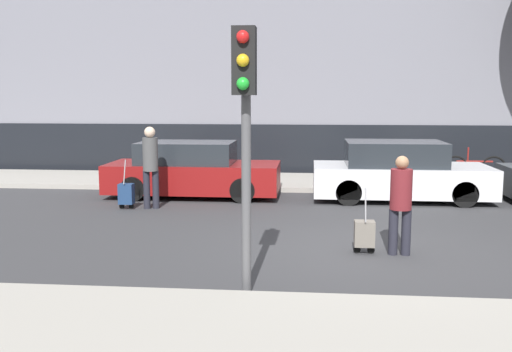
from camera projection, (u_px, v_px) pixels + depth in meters
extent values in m
plane|color=#38383A|center=(368.00, 250.00, 9.38)|extent=(80.00, 80.00, 0.00)
cube|color=#A39E93|center=(406.00, 344.00, 5.67)|extent=(28.00, 2.50, 0.12)
cube|color=#A39E93|center=(343.00, 183.00, 16.27)|extent=(28.00, 3.00, 0.12)
cube|color=slate|center=(340.00, 3.00, 19.36)|extent=(28.00, 3.43, 11.28)
cube|color=black|center=(340.00, 150.00, 18.32)|extent=(27.44, 0.06, 1.60)
cube|color=maroon|center=(194.00, 177.00, 14.33)|extent=(4.27, 1.75, 0.70)
cube|color=#23282D|center=(187.00, 152.00, 14.26)|extent=(2.35, 1.54, 0.53)
cylinder|color=black|center=(242.00, 190.00, 13.46)|extent=(0.60, 0.18, 0.60)
cylinder|color=black|center=(249.00, 181.00, 15.01)|extent=(0.60, 0.18, 0.60)
cylinder|color=black|center=(133.00, 189.00, 13.71)|extent=(0.60, 0.18, 0.60)
cylinder|color=black|center=(151.00, 179.00, 15.25)|extent=(0.60, 0.18, 0.60)
cube|color=silver|center=(401.00, 180.00, 13.86)|extent=(4.21, 1.88, 0.70)
cube|color=#23282D|center=(394.00, 153.00, 13.79)|extent=(2.31, 1.66, 0.58)
cylinder|color=black|center=(465.00, 194.00, 12.93)|extent=(0.60, 0.18, 0.60)
cylinder|color=black|center=(447.00, 183.00, 14.61)|extent=(0.60, 0.18, 0.60)
cylinder|color=black|center=(349.00, 192.00, 13.17)|extent=(0.60, 0.18, 0.60)
cylinder|color=black|center=(344.00, 182.00, 14.85)|extent=(0.60, 0.18, 0.60)
cylinder|color=#23232D|center=(147.00, 190.00, 12.77)|extent=(0.15, 0.15, 0.85)
cylinder|color=#23232D|center=(156.00, 190.00, 12.79)|extent=(0.15, 0.15, 0.85)
cylinder|color=#4C4C4C|center=(150.00, 154.00, 12.67)|extent=(0.34, 0.34, 0.74)
sphere|color=beige|center=(150.00, 132.00, 12.60)|extent=(0.24, 0.24, 0.24)
cube|color=navy|center=(126.00, 194.00, 12.72)|extent=(0.32, 0.24, 0.45)
cylinder|color=black|center=(122.00, 206.00, 12.77)|extent=(0.12, 0.03, 0.12)
cylinder|color=black|center=(132.00, 206.00, 12.75)|extent=(0.12, 0.03, 0.12)
cylinder|color=gray|center=(125.00, 172.00, 12.58)|extent=(0.02, 0.19, 0.53)
cylinder|color=#23232D|center=(393.00, 232.00, 9.06)|extent=(0.15, 0.15, 0.74)
cylinder|color=#23232D|center=(406.00, 232.00, 9.03)|extent=(0.15, 0.15, 0.74)
cylinder|color=maroon|center=(401.00, 189.00, 8.95)|extent=(0.34, 0.34, 0.64)
sphere|color=#936B4C|center=(402.00, 162.00, 8.89)|extent=(0.21, 0.21, 0.21)
cube|color=slate|center=(364.00, 234.00, 9.13)|extent=(0.32, 0.24, 0.41)
cylinder|color=black|center=(357.00, 249.00, 9.17)|extent=(0.12, 0.03, 0.12)
cylinder|color=black|center=(371.00, 250.00, 9.15)|extent=(0.12, 0.03, 0.12)
cylinder|color=gray|center=(366.00, 205.00, 8.99)|extent=(0.02, 0.19, 0.53)
cylinder|color=#515154|center=(246.00, 165.00, 7.09)|extent=(0.12, 0.12, 3.32)
cube|color=black|center=(244.00, 61.00, 6.74)|extent=(0.28, 0.24, 0.80)
sphere|color=red|center=(243.00, 37.00, 6.56)|extent=(0.15, 0.15, 0.15)
sphere|color=gold|center=(243.00, 60.00, 6.59)|extent=(0.15, 0.15, 0.15)
sphere|color=green|center=(243.00, 84.00, 6.63)|extent=(0.15, 0.15, 0.15)
torus|color=black|center=(493.00, 169.00, 16.08)|extent=(0.72, 0.06, 0.72)
torus|color=black|center=(455.00, 168.00, 16.18)|extent=(0.72, 0.06, 0.72)
cylinder|color=maroon|center=(475.00, 161.00, 16.10)|extent=(1.00, 0.05, 0.05)
cylinder|color=maroon|center=(468.00, 154.00, 16.09)|extent=(0.04, 0.04, 0.40)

